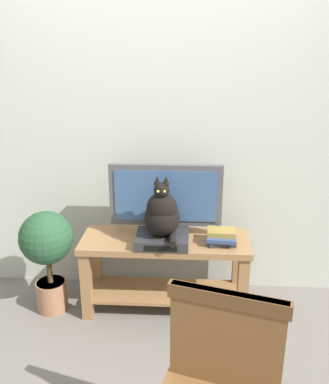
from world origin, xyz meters
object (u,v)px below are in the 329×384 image
Objects in this scene: tv_stand at (165,261)px; potted_plant at (47,248)px; book_stack at (221,237)px; media_box at (162,239)px; tv at (166,199)px; cat at (162,214)px.

tv_stand is 0.82m from potted_plant.
media_box is at bearing -176.56° from book_stack.
book_stack is (0.38, -0.14, -0.21)m from tv.
media_box is 1.72× the size of book_stack.
tv_stand is 0.22m from media_box.
media_box is 0.47× the size of potted_plant.
potted_plant is (-0.81, -0.07, 0.11)m from tv_stand.
tv reaches higher than media_box.
media_box is at bearing -100.39° from tv_stand.
media_box is (-0.01, -0.08, 0.21)m from tv_stand.
book_stack is 0.27× the size of potted_plant.
book_stack is (0.39, 0.02, 0.02)m from media_box.
media_box is at bearing 95.35° from cat.
tv is at bearing 160.47° from book_stack.
potted_plant is at bearing 178.90° from cat.
potted_plant is (-0.80, 0.02, -0.28)m from cat.
media_box is 0.40m from book_stack.
tv_stand is 0.45m from tv.
potted_plant reaches higher than tv_stand.
potted_plant reaches higher than media_box.
tv is 2.21× the size of media_box.
book_stack is at bearing -19.53° from tv.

